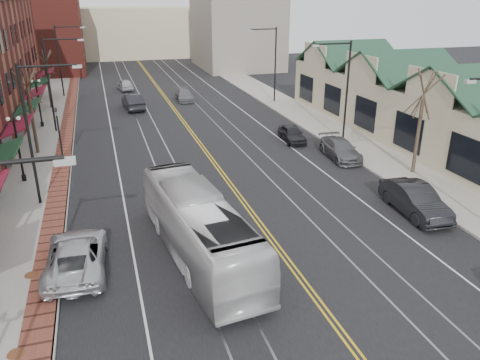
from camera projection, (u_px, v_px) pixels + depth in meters
ground at (354, 349)px, 16.31m from camera, size 160.00×160.00×0.00m
sidewalk_left at (38, 180)px, 30.79m from camera, size 4.00×120.00×0.15m
sidewalk_right at (360, 148)px, 37.28m from camera, size 4.00×120.00×0.15m
building_right at (428, 115)px, 38.07m from camera, size 8.00×36.00×4.60m
backdrop_left at (33, 25)px, 71.52m from camera, size 14.00×18.00×14.00m
backdrop_mid at (132, 32)px, 90.09m from camera, size 22.00×14.00×9.00m
backdrop_right at (236, 33)px, 76.02m from camera, size 12.00×16.00×11.00m
streetlight_l_1 at (35, 121)px, 25.66m from camera, size 3.33×0.25×8.00m
streetlight_l_2 at (54, 75)px, 39.86m from camera, size 3.33×0.25×8.00m
streetlight_l_3 at (62, 53)px, 54.06m from camera, size 3.33×0.25×8.00m
streetlight_r_1 at (343, 82)px, 36.95m from camera, size 3.33×0.25×8.00m
streetlight_r_2 at (272, 57)px, 51.16m from camera, size 3.33×0.25×8.00m
lamppost_l_2 at (19, 151)px, 29.79m from camera, size 0.84×0.28×4.27m
lamppost_l_3 at (39, 104)px, 42.21m from camera, size 0.84×0.28×4.27m
tree_left_near at (31, 109)px, 34.70m from camera, size 1.78×1.37×6.48m
tree_left_far at (47, 78)px, 49.00m from camera, size 1.66×1.28×6.02m
tree_right_mid at (420, 121)px, 30.72m from camera, size 1.90×1.46×6.93m
manhole_mid at (16, 354)px, 15.89m from camera, size 0.60×0.60×0.02m
manhole_far at (32, 275)px, 20.33m from camera, size 0.60×0.60×0.02m
traffic_signal at (59, 129)px, 33.88m from camera, size 0.18×0.15×3.80m
transit_bus at (199, 227)px, 21.49m from camera, size 3.91×11.38×3.10m
parked_suv at (76, 255)px, 20.71m from camera, size 2.84×5.63×1.53m
parked_car_b at (415, 200)px, 26.04m from camera, size 2.10×5.18×1.67m
parked_car_c at (340, 149)px, 34.90m from camera, size 2.32×4.95×1.40m
parked_car_d at (292, 134)px, 38.86m from camera, size 1.87×4.02×1.33m
distant_car_left at (133, 102)px, 49.54m from camera, size 2.20×5.11×1.64m
distant_car_right at (184, 95)px, 53.67m from camera, size 1.93×4.50×1.29m
distant_car_far at (125, 85)px, 59.31m from camera, size 2.09×4.29×1.41m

